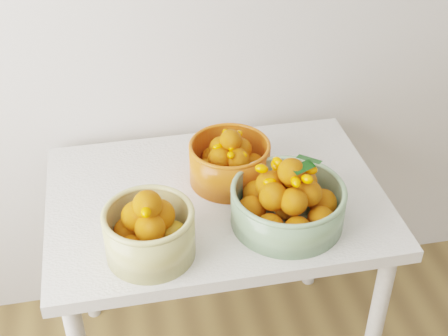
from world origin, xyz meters
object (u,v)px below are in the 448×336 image
(bowl_cream, at_px, (149,231))
(bowl_orange, at_px, (229,161))
(table, at_px, (216,219))
(bowl_green, at_px, (288,201))

(bowl_cream, xyz_separation_m, bowl_orange, (0.27, 0.28, -0.01))
(table, relative_size, bowl_orange, 3.94)
(table, height_order, bowl_orange, bowl_orange)
(table, xyz_separation_m, bowl_cream, (-0.22, -0.21, 0.17))
(bowl_cream, height_order, bowl_orange, bowl_cream)
(table, bearing_deg, bowl_cream, -135.64)
(bowl_green, distance_m, bowl_orange, 0.25)
(bowl_cream, distance_m, bowl_orange, 0.39)
(bowl_orange, bearing_deg, bowl_green, -61.79)
(bowl_orange, bearing_deg, bowl_cream, -134.21)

